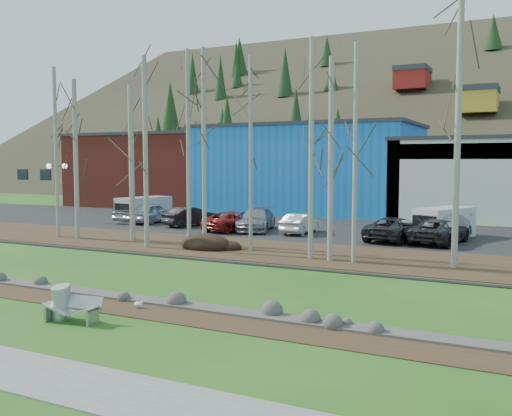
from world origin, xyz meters
The scene contains 38 objects.
ground centered at (0.00, 0.00, 0.00)m, with size 200.00×200.00×0.00m, color #245517.
dirt_strip centered at (0.00, 2.10, 0.01)m, with size 80.00×1.80×0.03m, color #382616.
near_bank_rocks centered at (0.00, 3.10, 0.00)m, with size 80.00×0.80×0.50m, color #47423D, non-canonical shape.
river centered at (0.00, 7.20, 0.00)m, with size 80.00×8.00×0.90m, color black, non-canonical shape.
far_bank_rocks centered at (0.00, 11.30, 0.00)m, with size 80.00×0.80×0.46m, color #47423D, non-canonical shape.
far_bank centered at (0.00, 14.50, 0.07)m, with size 80.00×7.00×0.15m, color #382616.
parking_lot centered at (0.00, 25.00, 0.07)m, with size 80.00×14.00×0.14m, color black.
building_brick centered at (-24.00, 39.00, 3.91)m, with size 16.32×12.24×7.80m.
building_blue centered at (-6.00, 39.00, 4.16)m, with size 20.40×12.24×8.30m.
hillside centered at (0.00, 84.00, 17.50)m, with size 160.00×72.00×35.00m, color #2E271B, non-canonical shape.
bench_damaged centered at (1.58, 0.09, 0.40)m, with size 1.84×0.80×0.79m.
litter_bin centered at (1.04, 0.15, 0.48)m, with size 0.55×0.55×0.96m, color #9DA0A2.
seagull centered at (2.36, 2.20, 0.15)m, with size 0.39×0.18×0.28m.
dirt_mound centered at (-2.02, 13.54, 0.43)m, with size 2.89×2.04×0.57m, color black.
birch_0 centered at (-11.12, 13.50, 4.93)m, with size 0.27×0.27×9.56m.
birch_1 centered at (-12.76, 13.55, 5.36)m, with size 0.22×0.22×10.43m.
birch_2 centered at (-7.67, 14.44, 4.72)m, with size 0.32×0.32×9.13m.
birch_3 centered at (-2.29, 13.86, 5.51)m, with size 0.23×0.23×10.72m.
birch_4 centered at (-5.16, 12.52, 5.30)m, with size 0.26×0.26×10.31m.
birch_5 centered at (0.46, 14.00, 5.21)m, with size 0.20×0.20×10.12m.
birch_6 centered at (6.38, 12.89, 5.17)m, with size 0.20×0.20×10.05m.
birch_7 centered at (5.20, 12.96, 4.90)m, with size 0.26×0.26×9.50m.
birch_8 centered at (4.19, 13.05, 5.40)m, with size 0.25×0.25×10.49m.
birch_9 centered at (10.72, 13.65, 6.10)m, with size 0.28×0.28×11.90m.
birch_10 centered at (-3.29, 13.86, 5.51)m, with size 0.23×0.23×10.72m.
street_lamp centered at (-20.27, 20.88, 3.70)m, with size 1.66×0.81×4.53m.
car_0 centered at (-13.95, 22.89, 0.91)m, with size 1.81×4.51×1.54m, color silver.
car_1 centered at (-8.69, 22.31, 0.83)m, with size 1.47×4.22×1.39m, color black.
car_2 centered at (-4.41, 21.20, 0.80)m, with size 2.18×4.74×1.32m, color maroon.
car_3 centered at (-3.16, 21.93, 0.88)m, with size 2.07×5.10×1.48m, color gray.
car_4 centered at (-4.12, 22.67, 0.78)m, with size 1.52×3.78×1.29m, color #100D42.
car_5 centered at (0.11, 21.89, 0.79)m, with size 1.37×3.92×1.29m, color silver.
car_6 centered at (6.42, 21.14, 0.83)m, with size 2.31×5.00×1.39m, color #28282B.
car_7 centered at (8.96, 22.58, 0.92)m, with size 2.18×5.37×1.56m, color #B9B9BB.
car_8 centered at (-12.60, 22.89, 0.91)m, with size 1.81×4.51×1.54m, color silver.
car_9 centered at (8.94, 21.14, 0.83)m, with size 2.31×5.00×1.39m, color #28282B.
van_white centered at (8.75, 23.68, 1.07)m, with size 3.35×4.60×1.86m.
van_grey centered at (-13.67, 23.08, 1.10)m, with size 2.60×4.63×1.91m.
Camera 1 is at (13.98, -12.47, 4.80)m, focal length 40.00 mm.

